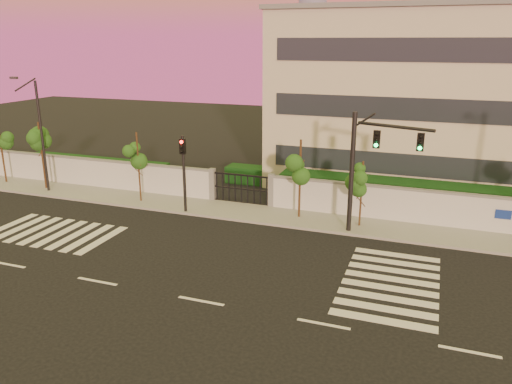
% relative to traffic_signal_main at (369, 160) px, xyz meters
% --- Properties ---
extents(ground, '(120.00, 120.00, 0.00)m').
position_rel_traffic_signal_main_xyz_m(ground, '(-5.08, -9.47, -4.15)').
color(ground, black).
rests_on(ground, ground).
extents(sidewalk, '(60.00, 3.00, 0.15)m').
position_rel_traffic_signal_main_xyz_m(sidewalk, '(-5.08, 1.03, -4.08)').
color(sidewalk, gray).
rests_on(sidewalk, ground).
extents(perimeter_wall, '(60.00, 0.36, 2.20)m').
position_rel_traffic_signal_main_xyz_m(perimeter_wall, '(-4.98, 2.53, -3.08)').
color(perimeter_wall, silver).
rests_on(perimeter_wall, ground).
extents(hedge_row, '(41.00, 4.25, 1.80)m').
position_rel_traffic_signal_main_xyz_m(hedge_row, '(-3.92, 5.27, -3.33)').
color(hedge_row, black).
rests_on(hedge_row, ground).
extents(institutional_building, '(24.40, 12.40, 12.25)m').
position_rel_traffic_signal_main_xyz_m(institutional_building, '(3.92, 12.52, 2.00)').
color(institutional_building, beige).
rests_on(institutional_building, ground).
extents(road_markings, '(57.00, 7.62, 0.02)m').
position_rel_traffic_signal_main_xyz_m(road_markings, '(-6.67, -5.71, -4.14)').
color(road_markings, silver).
rests_on(road_markings, ground).
extents(street_tree_a, '(1.52, 1.21, 4.62)m').
position_rel_traffic_signal_main_xyz_m(street_tree_a, '(-26.02, 1.23, -0.75)').
color(street_tree_a, '#382314').
rests_on(street_tree_a, ground).
extents(street_tree_b, '(1.61, 1.28, 4.76)m').
position_rel_traffic_signal_main_xyz_m(street_tree_b, '(-22.14, 0.95, -0.65)').
color(street_tree_b, '#382314').
rests_on(street_tree_b, ground).
extents(street_tree_c, '(1.36, 1.08, 4.59)m').
position_rel_traffic_signal_main_xyz_m(street_tree_c, '(-14.30, 0.69, -0.77)').
color(street_tree_c, '#382314').
rests_on(street_tree_c, ground).
extents(street_tree_d, '(1.54, 1.23, 4.72)m').
position_rel_traffic_signal_main_xyz_m(street_tree_d, '(-3.91, 1.22, -0.67)').
color(street_tree_d, '#382314').
rests_on(street_tree_d, ground).
extents(street_tree_e, '(1.31, 1.05, 3.81)m').
position_rel_traffic_signal_main_xyz_m(street_tree_e, '(-0.37, 0.99, -1.34)').
color(street_tree_e, '#382314').
rests_on(street_tree_e, ground).
extents(traffic_signal_main, '(4.07, 1.47, 6.57)m').
position_rel_traffic_signal_main_xyz_m(traffic_signal_main, '(0.00, 0.00, 0.00)').
color(traffic_signal_main, black).
rests_on(traffic_signal_main, ground).
extents(traffic_signal_secondary, '(0.37, 0.35, 4.78)m').
position_rel_traffic_signal_main_xyz_m(traffic_signal_secondary, '(-10.64, -0.21, -1.12)').
color(traffic_signal_secondary, black).
rests_on(traffic_signal_secondary, ground).
extents(streetlight_west, '(0.47, 1.90, 7.91)m').
position_rel_traffic_signal_main_xyz_m(streetlight_west, '(-21.56, 0.33, 0.12)').
color(streetlight_west, black).
rests_on(streetlight_west, ground).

